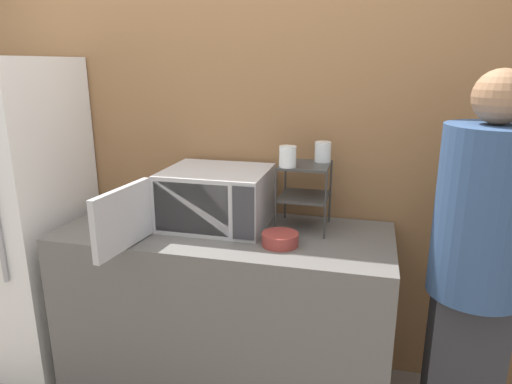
{
  "coord_description": "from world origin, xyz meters",
  "views": [
    {
      "loc": [
        0.68,
        -1.69,
        1.7
      ],
      "look_at": [
        0.15,
        0.37,
        1.1
      ],
      "focal_mm": 32.0,
      "sensor_mm": 36.0,
      "label": 1
    }
  ],
  "objects_px": {
    "refrigerator": "(19,216)",
    "microwave": "(213,198)",
    "glass_front_left": "(288,157)",
    "glass_back_right": "(323,152)",
    "dish_rack": "(304,182)",
    "bowl": "(280,239)",
    "person": "(478,256)"
  },
  "relations": [
    {
      "from": "dish_rack",
      "to": "person",
      "type": "xyz_separation_m",
      "value": [
        0.76,
        -0.26,
        -0.19
      ]
    },
    {
      "from": "microwave",
      "to": "refrigerator",
      "type": "bearing_deg",
      "value": -177.15
    },
    {
      "from": "bowl",
      "to": "refrigerator",
      "type": "xyz_separation_m",
      "value": [
        -1.52,
        0.12,
        -0.06
      ]
    },
    {
      "from": "refrigerator",
      "to": "microwave",
      "type": "bearing_deg",
      "value": 2.85
    },
    {
      "from": "glass_front_left",
      "to": "glass_back_right",
      "type": "bearing_deg",
      "value": 47.49
    },
    {
      "from": "glass_front_left",
      "to": "person",
      "type": "height_order",
      "value": "person"
    },
    {
      "from": "bowl",
      "to": "refrigerator",
      "type": "distance_m",
      "value": 1.53
    },
    {
      "from": "glass_front_left",
      "to": "bowl",
      "type": "xyz_separation_m",
      "value": [
        0.0,
        -0.17,
        -0.35
      ]
    },
    {
      "from": "glass_back_right",
      "to": "refrigerator",
      "type": "xyz_separation_m",
      "value": [
        -1.67,
        -0.21,
        -0.41
      ]
    },
    {
      "from": "microwave",
      "to": "glass_front_left",
      "type": "bearing_deg",
      "value": -1.51
    },
    {
      "from": "microwave",
      "to": "glass_front_left",
      "type": "height_order",
      "value": "glass_front_left"
    },
    {
      "from": "microwave",
      "to": "glass_back_right",
      "type": "relative_size",
      "value": 8.41
    },
    {
      "from": "microwave",
      "to": "refrigerator",
      "type": "xyz_separation_m",
      "value": [
        -1.14,
        -0.06,
        -0.17
      ]
    },
    {
      "from": "dish_rack",
      "to": "glass_back_right",
      "type": "relative_size",
      "value": 3.3
    },
    {
      "from": "dish_rack",
      "to": "glass_front_left",
      "type": "bearing_deg",
      "value": -131.06
    },
    {
      "from": "microwave",
      "to": "dish_rack",
      "type": "relative_size",
      "value": 2.55
    },
    {
      "from": "person",
      "to": "glass_back_right",
      "type": "bearing_deg",
      "value": 153.47
    },
    {
      "from": "microwave",
      "to": "dish_rack",
      "type": "height_order",
      "value": "dish_rack"
    },
    {
      "from": "microwave",
      "to": "dish_rack",
      "type": "bearing_deg",
      "value": 9.06
    },
    {
      "from": "refrigerator",
      "to": "dish_rack",
      "type": "bearing_deg",
      "value": 4.62
    },
    {
      "from": "dish_rack",
      "to": "microwave",
      "type": "bearing_deg",
      "value": -170.94
    },
    {
      "from": "microwave",
      "to": "glass_front_left",
      "type": "distance_m",
      "value": 0.45
    },
    {
      "from": "glass_back_right",
      "to": "microwave",
      "type": "bearing_deg",
      "value": -164.07
    },
    {
      "from": "glass_front_left",
      "to": "microwave",
      "type": "bearing_deg",
      "value": 178.49
    },
    {
      "from": "dish_rack",
      "to": "bowl",
      "type": "bearing_deg",
      "value": -105.08
    },
    {
      "from": "dish_rack",
      "to": "refrigerator",
      "type": "distance_m",
      "value": 1.62
    },
    {
      "from": "microwave",
      "to": "bowl",
      "type": "height_order",
      "value": "microwave"
    },
    {
      "from": "dish_rack",
      "to": "person",
      "type": "height_order",
      "value": "person"
    },
    {
      "from": "glass_back_right",
      "to": "bowl",
      "type": "height_order",
      "value": "glass_back_right"
    },
    {
      "from": "dish_rack",
      "to": "glass_back_right",
      "type": "bearing_deg",
      "value": 46.04
    },
    {
      "from": "glass_front_left",
      "to": "person",
      "type": "relative_size",
      "value": 0.06
    },
    {
      "from": "microwave",
      "to": "person",
      "type": "height_order",
      "value": "person"
    }
  ]
}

